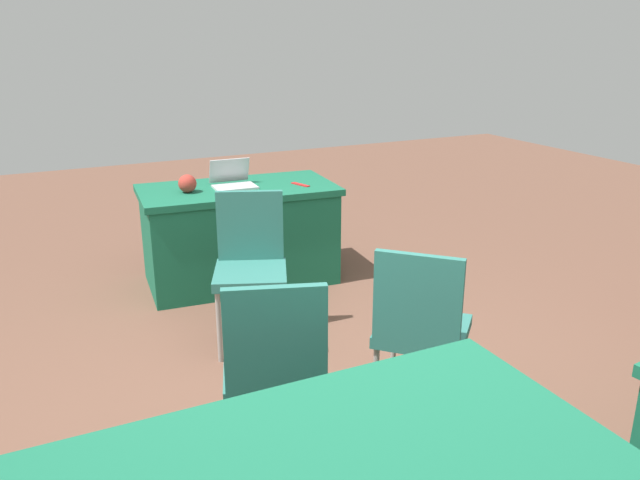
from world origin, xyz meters
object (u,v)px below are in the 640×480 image
at_px(chair_tucked_right, 250,260).
at_px(laptop_silver, 233,182).
at_px(yarn_ball, 187,184).
at_px(table_foreground, 240,234).
at_px(chair_aisle, 275,364).
at_px(scissors_red, 300,185).
at_px(chair_by_pillar, 421,324).

bearing_deg(chair_tucked_right, laptop_silver, -81.52).
bearing_deg(yarn_ball, table_foreground, -178.62).
bearing_deg(chair_tucked_right, chair_aisle, 96.36).
distance_m(table_foreground, chair_tucked_right, 1.08).
bearing_deg(laptop_silver, table_foreground, 156.09).
bearing_deg(yarn_ball, scissors_red, 169.93).
bearing_deg(table_foreground, laptop_silver, -26.63).
bearing_deg(chair_aisle, chair_tucked_right, 92.91).
bearing_deg(table_foreground, chair_aisle, 74.65).
distance_m(chair_by_pillar, scissors_red, 2.09).
bearing_deg(scissors_red, chair_by_pillar, -26.24).
height_order(table_foreground, laptop_silver, laptop_silver).
height_order(chair_tucked_right, yarn_ball, chair_tucked_right).
relative_size(table_foreground, yarn_ball, 11.44).
xyz_separation_m(table_foreground, chair_by_pillar, (-0.18, 2.22, 0.15)).
bearing_deg(yarn_ball, chair_tucked_right, 96.24).
height_order(chair_by_pillar, yarn_ball, chair_by_pillar).
xyz_separation_m(chair_aisle, laptop_silver, (-0.60, -2.32, 0.25)).
bearing_deg(chair_by_pillar, table_foreground, 140.41).
xyz_separation_m(table_foreground, chair_tucked_right, (0.28, 1.03, 0.17)).
height_order(chair_aisle, yarn_ball, chair_aisle).
bearing_deg(chair_by_pillar, chair_tucked_right, 156.93).
height_order(laptop_silver, scissors_red, laptop_silver).
bearing_deg(laptop_silver, chair_aisle, 78.14).
distance_m(table_foreground, laptop_silver, 0.43).
relative_size(table_foreground, chair_tucked_right, 1.60).
relative_size(laptop_silver, yarn_ball, 2.44).
xyz_separation_m(laptop_silver, scissors_red, (-0.49, 0.18, -0.04)).
height_order(chair_aisle, laptop_silver, laptop_silver).
distance_m(chair_by_pillar, yarn_ball, 2.30).
height_order(table_foreground, chair_by_pillar, chair_by_pillar).
bearing_deg(chair_tucked_right, chair_by_pillar, 133.06).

